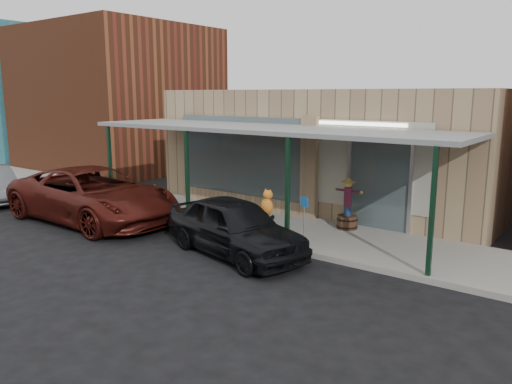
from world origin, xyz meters
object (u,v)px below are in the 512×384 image
Objects in this scene: barrel_scarecrow at (347,212)px; car_maroon at (93,195)px; handicap_sign at (304,214)px; parked_sedan at (235,227)px; barrel_pumpkin at (155,199)px.

car_maroon reaches higher than barrel_scarecrow.
handicap_sign is 0.20× the size of car_maroon.
barrel_scarecrow is 3.78m from parked_sedan.
handicap_sign is 1.86m from parked_sedan.
barrel_scarecrow is 0.33× the size of parked_sedan.
car_maroon is (-7.19, -3.63, 0.20)m from barrel_scarecrow.
barrel_pumpkin is at bearing -9.54° from car_maroon.
barrel_scarecrow reaches higher than barrel_pumpkin.
car_maroon is at bearing -99.99° from barrel_pumpkin.
parked_sedan is at bearing -115.95° from handicap_sign.
barrel_scarecrow is 2.13m from handicap_sign.
car_maroon reaches higher than handicap_sign.
handicap_sign is 0.28× the size of parked_sedan.
car_maroon is at bearing -153.65° from handicap_sign.
car_maroon is at bearing 104.70° from parked_sedan.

